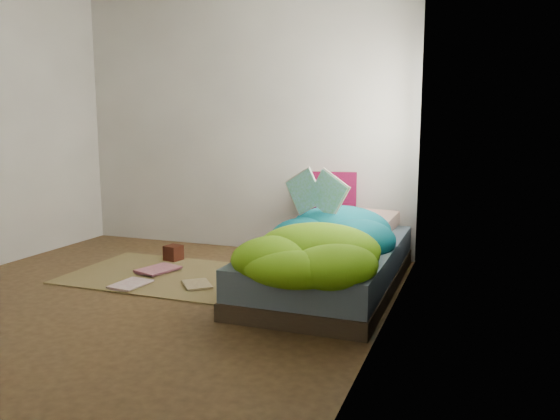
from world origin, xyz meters
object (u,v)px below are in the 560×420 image
object	(u,v)px
pillow_magenta	(331,198)
wooden_box	(173,253)
floor_book_b	(149,268)
open_book	(316,180)
floor_book_a	(119,283)
bed	(330,266)

from	to	relation	value
pillow_magenta	wooden_box	xyz separation A→B (m)	(-1.33, -0.61, -0.50)
floor_book_b	wooden_box	bearing A→B (deg)	102.42
open_book	floor_book_a	bearing A→B (deg)	-136.90
wooden_box	floor_book_b	xyz separation A→B (m)	(-0.03, -0.36, -0.05)
open_book	floor_book_a	world-z (taller)	open_book
bed	open_book	bearing A→B (deg)	144.35
open_book	wooden_box	xyz separation A→B (m)	(-1.41, 0.16, -0.74)
pillow_magenta	floor_book_b	size ratio (longest dim) A/B	1.40
bed	wooden_box	size ratio (longest dim) A/B	14.55
open_book	wooden_box	distance (m)	1.61
wooden_box	floor_book_a	size ratio (longest dim) A/B	0.45
pillow_magenta	bed	bearing A→B (deg)	-85.52
floor_book_a	floor_book_b	world-z (taller)	floor_book_b
wooden_box	floor_book_b	bearing A→B (deg)	-94.55
bed	floor_book_b	bearing A→B (deg)	-176.85
floor_book_b	bed	bearing A→B (deg)	20.12
bed	pillow_magenta	xyz separation A→B (m)	(-0.24, 0.88, 0.41)
open_book	floor_book_b	xyz separation A→B (m)	(-1.44, -0.20, -0.80)
open_book	floor_book_a	distance (m)	1.75
pillow_magenta	open_book	world-z (taller)	open_book
bed	floor_book_a	world-z (taller)	bed
bed	floor_book_b	xyz separation A→B (m)	(-1.61, -0.09, -0.14)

